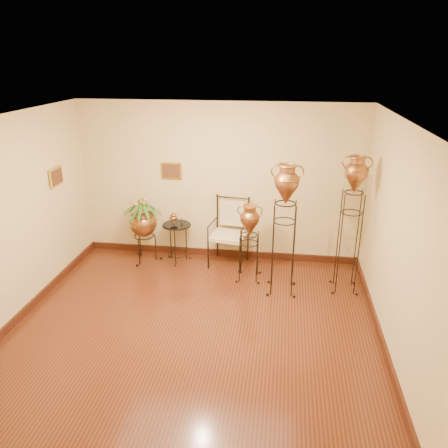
# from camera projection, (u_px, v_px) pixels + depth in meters

# --- Properties ---
(ground) EXTENTS (5.00, 5.00, 0.00)m
(ground) POSITION_uv_depth(u_px,v_px,m) (192.00, 334.00, 5.86)
(ground) COLOR #5A2615
(ground) RESTS_ON ground
(room_shell) EXTENTS (5.02, 5.02, 2.81)m
(room_shell) POSITION_uv_depth(u_px,v_px,m) (188.00, 213.00, 5.24)
(room_shell) COLOR #D1CC87
(room_shell) RESTS_ON ground
(amphora_tall) EXTENTS (0.51, 0.51, 2.18)m
(amphora_tall) POSITION_uv_depth(u_px,v_px,m) (350.00, 224.00, 6.60)
(amphora_tall) COLOR black
(amphora_tall) RESTS_ON ground
(amphora_mid) EXTENTS (0.55, 0.55, 2.07)m
(amphora_mid) POSITION_uv_depth(u_px,v_px,m) (284.00, 229.00, 6.58)
(amphora_mid) COLOR black
(amphora_mid) RESTS_ON ground
(amphora_short) EXTENTS (0.44, 0.44, 1.31)m
(amphora_short) POSITION_uv_depth(u_px,v_px,m) (249.00, 242.00, 7.10)
(amphora_short) COLOR black
(amphora_short) RESTS_ON ground
(planter_urn) EXTENTS (0.90, 0.90, 1.39)m
(planter_urn) POSITION_uv_depth(u_px,v_px,m) (143.00, 220.00, 7.69)
(planter_urn) COLOR black
(planter_urn) RESTS_ON ground
(armchair) EXTENTS (0.75, 0.72, 1.19)m
(armchair) POSITION_uv_depth(u_px,v_px,m) (229.00, 233.00, 7.60)
(armchair) COLOR black
(armchair) RESTS_ON ground
(side_table) EXTENTS (0.65, 0.65, 0.91)m
(side_table) POSITION_uv_depth(u_px,v_px,m) (177.00, 242.00, 7.81)
(side_table) COLOR black
(side_table) RESTS_ON ground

